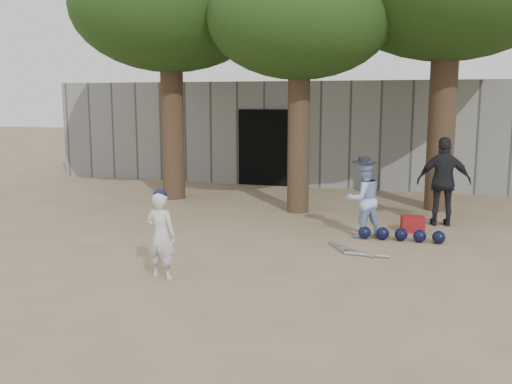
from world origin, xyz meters
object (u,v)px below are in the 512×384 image
(spectator_dark, at_px, (444,182))
(red_bag, at_px, (413,224))
(boy_player, at_px, (161,236))
(spectator_blue, at_px, (363,199))

(spectator_dark, height_order, red_bag, spectator_dark)
(boy_player, height_order, spectator_blue, spectator_blue)
(spectator_blue, distance_m, red_bag, 1.24)
(boy_player, distance_m, red_bag, 5.19)
(boy_player, distance_m, spectator_blue, 4.09)
(spectator_blue, xyz_separation_m, red_bag, (0.87, 0.69, -0.55))
(boy_player, relative_size, spectator_dark, 0.70)
(spectator_blue, height_order, spectator_dark, spectator_dark)
(boy_player, bearing_deg, spectator_dark, -122.28)
(boy_player, xyz_separation_m, spectator_dark, (3.83, 4.74, 0.27))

